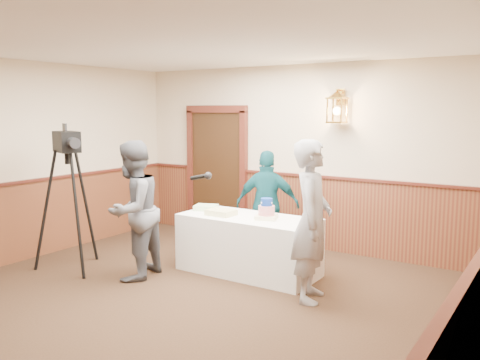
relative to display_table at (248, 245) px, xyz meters
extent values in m
plane|color=black|center=(0.00, -1.90, -0.38)|extent=(7.00, 7.00, 0.00)
cube|color=beige|center=(0.00, 1.60, 1.02)|extent=(6.00, 0.02, 2.80)
cube|color=white|center=(0.00, -1.90, 2.42)|extent=(6.00, 7.00, 0.02)
cube|color=#572519|center=(0.00, 1.58, 0.18)|extent=(5.98, 0.04, 1.10)
cube|color=#572519|center=(2.98, -1.90, 0.18)|extent=(0.04, 6.98, 1.10)
cube|color=#4D1D14|center=(0.00, 1.56, 0.75)|extent=(5.98, 0.07, 0.04)
cube|color=black|center=(-1.60, 1.55, 0.68)|extent=(1.00, 0.06, 2.10)
cube|color=white|center=(0.00, 0.00, 0.00)|extent=(1.80, 0.80, 0.75)
cube|color=#FFF7C4|center=(0.27, 0.00, 0.40)|extent=(0.32, 0.32, 0.05)
cylinder|color=red|center=(0.27, 0.00, 0.49)|extent=(0.21, 0.21, 0.12)
cylinder|color=#123595|center=(0.27, 0.00, 0.59)|extent=(0.15, 0.15, 0.09)
cube|color=#E6D98A|center=(-0.35, -0.12, 0.41)|extent=(0.36, 0.28, 0.07)
cube|color=#BDE5A1|center=(-0.72, 0.05, 0.41)|extent=(0.36, 0.32, 0.07)
imported|color=#55575F|center=(-1.11, -0.96, 0.50)|extent=(0.81, 0.95, 1.74)
cylinder|color=black|center=(-0.11, -0.90, 0.98)|extent=(0.23, 0.05, 0.09)
sphere|color=black|center=(0.02, -0.90, 1.01)|extent=(0.08, 0.08, 0.08)
imported|color=gray|center=(1.09, -0.42, 0.53)|extent=(0.61, 0.76, 1.80)
imported|color=#104851|center=(-0.14, 0.74, 0.40)|extent=(0.98, 0.67, 1.55)
cube|color=black|center=(-2.06, -1.16, 1.33)|extent=(0.51, 0.40, 0.27)
cylinder|color=black|center=(-1.79, -1.27, 1.33)|extent=(0.22, 0.19, 0.13)
camera|label=1|loc=(3.41, -5.45, 1.74)|focal=38.00mm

